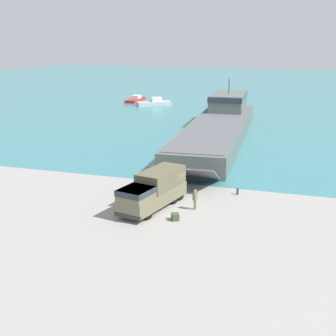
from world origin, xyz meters
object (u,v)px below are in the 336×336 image
object	(u,v)px
military_truck	(153,190)
cargo_crate	(175,217)
moored_boat_a	(154,103)
moored_boat_b	(136,99)
mooring_bollard	(238,191)
soldier_on_ramp	(195,198)
landing_craft	(219,124)

from	to	relation	value
military_truck	cargo_crate	bearing A→B (deg)	62.64
moored_boat_a	moored_boat_b	bearing A→B (deg)	15.36
moored_boat_b	mooring_bollard	distance (m)	68.17
moored_boat_a	cargo_crate	world-z (taller)	moored_boat_a
moored_boat_a	soldier_on_ramp	bearing A→B (deg)	166.15
landing_craft	soldier_on_ramp	size ratio (longest dim) A/B	24.34
military_truck	soldier_on_ramp	distance (m)	3.72
landing_craft	mooring_bollard	size ratio (longest dim) A/B	65.24
moored_boat_a	moored_boat_b	size ratio (longest dim) A/B	0.90
moored_boat_b	mooring_bollard	bearing A→B (deg)	117.67
mooring_bollard	cargo_crate	size ratio (longest dim) A/B	1.00
soldier_on_ramp	moored_boat_a	distance (m)	64.17
soldier_on_ramp	moored_boat_a	world-z (taller)	soldier_on_ramp
moored_boat_b	landing_craft	bearing A→B (deg)	126.42
landing_craft	moored_boat_b	distance (m)	42.92
military_truck	moored_boat_b	bearing A→B (deg)	-144.97
landing_craft	cargo_crate	xyz separation A→B (m)	(3.31, -33.57, -1.62)
landing_craft	mooring_bollard	xyz separation A→B (m)	(7.10, -25.62, -1.53)
moored_boat_a	mooring_bollard	bearing A→B (deg)	170.49
moored_boat_b	cargo_crate	world-z (taller)	moored_boat_b
military_truck	cargo_crate	size ratio (longest dim) A/B	12.29
moored_boat_b	mooring_bollard	size ratio (longest dim) A/B	12.04
landing_craft	military_truck	world-z (taller)	landing_craft
moored_boat_a	military_truck	bearing A→B (deg)	162.92
soldier_on_ramp	moored_boat_b	distance (m)	71.35
moored_boat_b	cargo_crate	distance (m)	73.56
soldier_on_ramp	moored_boat_b	bearing A→B (deg)	134.30
landing_craft	moored_boat_b	world-z (taller)	landing_craft
moored_boat_b	military_truck	bearing A→B (deg)	110.77
military_truck	moored_boat_b	distance (m)	70.45
cargo_crate	mooring_bollard	bearing A→B (deg)	64.51
mooring_bollard	cargo_crate	world-z (taller)	mooring_bollard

